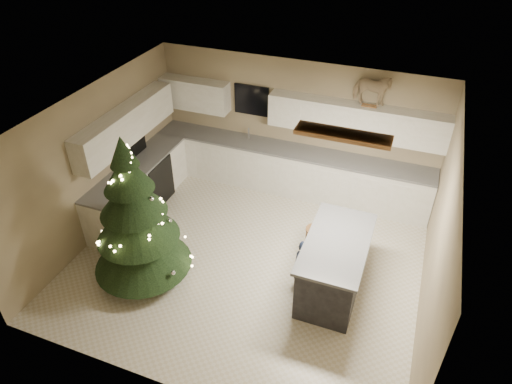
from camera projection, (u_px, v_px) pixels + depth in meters
The scene contains 8 objects.
ground_plane at pixel (249, 259), 7.66m from camera, with size 5.50×5.50×0.00m, color beige.
room_shell at pixel (249, 172), 6.64m from camera, with size 5.52×5.02×2.61m.
cabinetry at pixel (236, 162), 8.74m from camera, with size 5.50×3.20×2.00m.
island at pixel (334, 265), 6.86m from camera, with size 0.90×1.70×0.95m.
bar_stool at pixel (315, 236), 7.46m from camera, with size 0.31×0.31×0.59m.
christmas_tree at pixel (137, 224), 6.80m from camera, with size 1.57×1.51×2.51m.
toddler at pixel (303, 266), 6.92m from camera, with size 0.32×0.21×0.87m, color black.
rocking_horse at pixel (372, 90), 7.70m from camera, with size 0.70×0.37×0.59m.
Camera 1 is at (2.11, -5.18, 5.35)m, focal length 32.00 mm.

